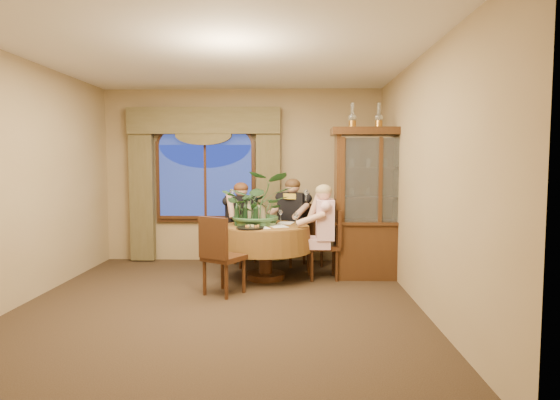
{
  "coord_description": "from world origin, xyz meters",
  "views": [
    {
      "loc": [
        0.83,
        -5.14,
        1.61
      ],
      "look_at": [
        0.65,
        1.25,
        1.1
      ],
      "focal_mm": 30.0,
      "sensor_mm": 36.0,
      "label": 1
    }
  ],
  "objects_px": {
    "china_cabinet": "(377,204)",
    "person_back": "(241,225)",
    "centerpiece_plant": "(259,180)",
    "dining_table": "(266,252)",
    "person_pink": "(325,232)",
    "wine_bottle_0": "(245,213)",
    "chair_front_left": "(224,255)",
    "wine_bottle_3": "(237,213)",
    "oil_lamp_left": "(352,115)",
    "oil_lamp_right": "(405,115)",
    "wine_bottle_1": "(256,214)",
    "wine_bottle_2": "(249,213)",
    "oil_lamp_center": "(379,115)",
    "person_scarf": "(293,223)",
    "chair_right": "(323,244)",
    "chair_back": "(248,235)",
    "olive_bowl": "(271,224)",
    "wine_bottle_5": "(248,212)",
    "stoneware_vase": "(261,214)",
    "wine_bottle_4": "(237,214)",
    "chair_back_right": "(306,237)"
  },
  "relations": [
    {
      "from": "chair_right",
      "to": "chair_back",
      "type": "distance_m",
      "value": 1.38
    },
    {
      "from": "chair_right",
      "to": "olive_bowl",
      "type": "relative_size",
      "value": 6.58
    },
    {
      "from": "chair_right",
      "to": "person_pink",
      "type": "bearing_deg",
      "value": -159.47
    },
    {
      "from": "oil_lamp_left",
      "to": "centerpiece_plant",
      "type": "bearing_deg",
      "value": -179.17
    },
    {
      "from": "oil_lamp_right",
      "to": "chair_front_left",
      "type": "bearing_deg",
      "value": -159.55
    },
    {
      "from": "dining_table",
      "to": "centerpiece_plant",
      "type": "relative_size",
      "value": 1.18
    },
    {
      "from": "person_pink",
      "to": "person_scarf",
      "type": "distance_m",
      "value": 0.85
    },
    {
      "from": "wine_bottle_0",
      "to": "wine_bottle_4",
      "type": "distance_m",
      "value": 0.12
    },
    {
      "from": "person_back",
      "to": "person_scarf",
      "type": "distance_m",
      "value": 0.81
    },
    {
      "from": "wine_bottle_0",
      "to": "china_cabinet",
      "type": "bearing_deg",
      "value": 3.7
    },
    {
      "from": "chair_front_left",
      "to": "person_scarf",
      "type": "relative_size",
      "value": 0.7
    },
    {
      "from": "person_back",
      "to": "wine_bottle_5",
      "type": "height_order",
      "value": "person_back"
    },
    {
      "from": "centerpiece_plant",
      "to": "wine_bottle_2",
      "type": "relative_size",
      "value": 3.3
    },
    {
      "from": "wine_bottle_0",
      "to": "wine_bottle_4",
      "type": "relative_size",
      "value": 1.0
    },
    {
      "from": "wine_bottle_5",
      "to": "chair_back",
      "type": "bearing_deg",
      "value": 96.36
    },
    {
      "from": "centerpiece_plant",
      "to": "wine_bottle_5",
      "type": "distance_m",
      "value": 0.5
    },
    {
      "from": "oil_lamp_left",
      "to": "oil_lamp_right",
      "type": "distance_m",
      "value": 0.72
    },
    {
      "from": "chair_right",
      "to": "wine_bottle_1",
      "type": "relative_size",
      "value": 2.91
    },
    {
      "from": "chair_back",
      "to": "person_back",
      "type": "xyz_separation_m",
      "value": [
        -0.1,
        -0.13,
        0.18
      ]
    },
    {
      "from": "oil_lamp_right",
      "to": "china_cabinet",
      "type": "bearing_deg",
      "value": 180.0
    },
    {
      "from": "china_cabinet",
      "to": "person_back",
      "type": "distance_m",
      "value": 2.1
    },
    {
      "from": "wine_bottle_0",
      "to": "person_pink",
      "type": "bearing_deg",
      "value": -0.23
    },
    {
      "from": "olive_bowl",
      "to": "china_cabinet",
      "type": "bearing_deg",
      "value": 6.68
    },
    {
      "from": "dining_table",
      "to": "person_pink",
      "type": "height_order",
      "value": "person_pink"
    },
    {
      "from": "wine_bottle_1",
      "to": "wine_bottle_3",
      "type": "distance_m",
      "value": 0.32
    },
    {
      "from": "dining_table",
      "to": "chair_front_left",
      "type": "height_order",
      "value": "chair_front_left"
    },
    {
      "from": "centerpiece_plant",
      "to": "wine_bottle_2",
      "type": "xyz_separation_m",
      "value": [
        -0.14,
        -0.06,
        -0.46
      ]
    },
    {
      "from": "person_back",
      "to": "centerpiece_plant",
      "type": "relative_size",
      "value": 1.21
    },
    {
      "from": "person_scarf",
      "to": "wine_bottle_1",
      "type": "height_order",
      "value": "person_scarf"
    },
    {
      "from": "person_back",
      "to": "wine_bottle_2",
      "type": "xyz_separation_m",
      "value": [
        0.19,
        -0.66,
        0.26
      ]
    },
    {
      "from": "chair_back_right",
      "to": "wine_bottle_2",
      "type": "distance_m",
      "value": 1.15
    },
    {
      "from": "dining_table",
      "to": "oil_lamp_center",
      "type": "xyz_separation_m",
      "value": [
        1.55,
        0.12,
        1.88
      ]
    },
    {
      "from": "oil_lamp_left",
      "to": "stoneware_vase",
      "type": "bearing_deg",
      "value": 178.52
    },
    {
      "from": "chair_front_left",
      "to": "wine_bottle_3",
      "type": "bearing_deg",
      "value": 116.79
    },
    {
      "from": "oil_lamp_left",
      "to": "person_pink",
      "type": "relative_size",
      "value": 0.26
    },
    {
      "from": "chair_front_left",
      "to": "stoneware_vase",
      "type": "relative_size",
      "value": 3.55
    },
    {
      "from": "wine_bottle_4",
      "to": "oil_lamp_left",
      "type": "bearing_deg",
      "value": 6.4
    },
    {
      "from": "person_scarf",
      "to": "wine_bottle_3",
      "type": "distance_m",
      "value": 1.03
    },
    {
      "from": "wine_bottle_3",
      "to": "china_cabinet",
      "type": "bearing_deg",
      "value": 0.87
    },
    {
      "from": "wine_bottle_4",
      "to": "person_back",
      "type": "bearing_deg",
      "value": 92.66
    },
    {
      "from": "china_cabinet",
      "to": "chair_back_right",
      "type": "distance_m",
      "value": 1.27
    },
    {
      "from": "oil_lamp_center",
      "to": "person_back",
      "type": "relative_size",
      "value": 0.26
    },
    {
      "from": "centerpiece_plant",
      "to": "wine_bottle_3",
      "type": "xyz_separation_m",
      "value": [
        -0.3,
        -0.01,
        -0.46
      ]
    },
    {
      "from": "chair_right",
      "to": "person_scarf",
      "type": "xyz_separation_m",
      "value": [
        -0.41,
        0.68,
        0.21
      ]
    },
    {
      "from": "oil_lamp_center",
      "to": "oil_lamp_right",
      "type": "bearing_deg",
      "value": 0.0
    },
    {
      "from": "china_cabinet",
      "to": "centerpiece_plant",
      "type": "xyz_separation_m",
      "value": [
        -1.65,
        -0.02,
        0.33
      ]
    },
    {
      "from": "oil_lamp_center",
      "to": "wine_bottle_2",
      "type": "relative_size",
      "value": 1.03
    },
    {
      "from": "chair_right",
      "to": "wine_bottle_0",
      "type": "distance_m",
      "value": 1.17
    },
    {
      "from": "chair_back",
      "to": "oil_lamp_left",
      "type": "bearing_deg",
      "value": 133.23
    },
    {
      "from": "wine_bottle_4",
      "to": "china_cabinet",
      "type": "bearing_deg",
      "value": 5.22
    }
  ]
}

